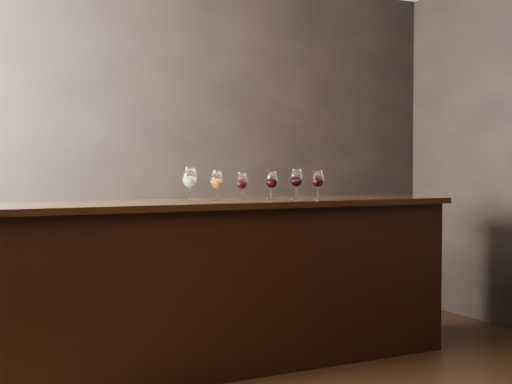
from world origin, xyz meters
name	(u,v)px	position (x,y,z in m)	size (l,w,h in m)	color
room_shell	(236,58)	(-0.23, 0.11, 1.81)	(5.02, 4.52, 2.81)	black
bar_counter	(233,286)	(0.12, 0.98, 0.51)	(2.90, 0.63, 1.02)	black
bar_top	(232,203)	(0.12, 0.98, 1.04)	(3.00, 0.70, 0.04)	black
back_bar_shelf	(248,266)	(0.70, 2.03, 0.47)	(2.61, 0.40, 0.94)	black
glass_white	(190,178)	(-0.17, 0.97, 1.20)	(0.09, 0.09, 0.21)	white
glass_amber	(216,180)	(0.00, 0.96, 1.18)	(0.08, 0.08, 0.19)	white
glass_red_a	(242,182)	(0.18, 0.98, 1.17)	(0.07, 0.07, 0.17)	white
glass_red_b	(272,180)	(0.37, 0.94, 1.18)	(0.08, 0.08, 0.19)	white
glass_red_c	(296,178)	(0.56, 0.95, 1.19)	(0.09, 0.09, 0.20)	white
glass_red_d	(318,179)	(0.74, 0.98, 1.18)	(0.08, 0.08, 0.19)	white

